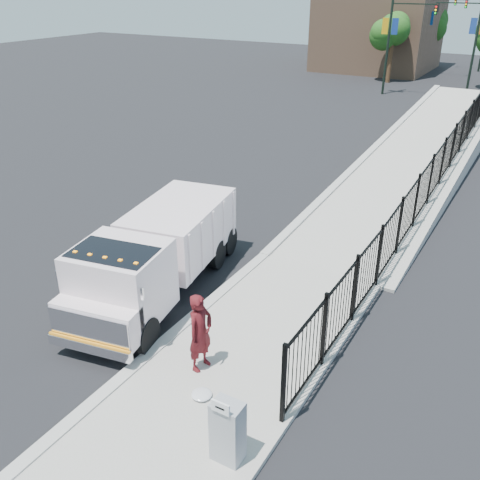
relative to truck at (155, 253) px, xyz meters
The scene contains 16 objects.
ground 2.11m from the truck, 22.05° to the right, with size 120.00×120.00×0.00m, color black.
sidewalk 4.53m from the truck, 37.09° to the right, with size 3.55×12.00×0.12m, color #9E998E.
curb 3.28m from the truck, 59.46° to the right, with size 0.30×12.00×0.16m, color #ADAAA3.
ramp 15.86m from the truck, 76.55° to the left, with size 3.95×24.00×1.70m, color #9E998E.
iron_fence 12.47m from the truck, 65.84° to the left, with size 0.10×28.00×1.80m, color black.
truck is the anchor object (origin of this frame).
worker 3.52m from the truck, 36.04° to the right, with size 0.67×0.44×1.84m, color #4E1114.
utility_cabinet 6.10m from the truck, 40.06° to the right, with size 0.55×0.40×1.25m, color gray.
arrow_sign 6.22m from the truck, 41.61° to the right, with size 0.35×0.04×0.22m, color white.
debris 4.55m from the truck, 40.26° to the right, with size 0.44×0.44×0.11m, color silver.
light_pole_0 31.56m from the truck, 95.08° to the left, with size 3.77×0.22×8.00m.
light_pole_1 34.71m from the truck, 86.51° to the left, with size 3.78×0.22×8.00m.
light_pole_2 41.67m from the truck, 93.46° to the left, with size 3.77×0.22×8.00m.
tree_0 36.81m from the truck, 96.57° to the left, with size 2.65×2.65×5.33m.
tree_2 47.06m from the truck, 94.29° to the left, with size 3.04×3.04×5.52m.
building 44.09m from the truck, 99.75° to the left, with size 10.00×10.00×8.00m, color #8C664C.
Camera 1 is at (6.77, -9.17, 7.90)m, focal length 40.00 mm.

